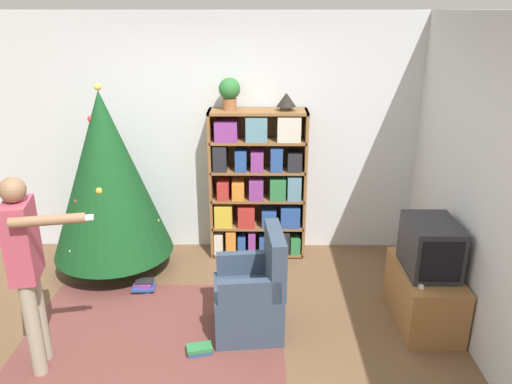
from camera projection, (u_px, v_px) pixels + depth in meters
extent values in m
plane|color=brown|center=(200.00, 349.00, 4.06)|extent=(14.00, 14.00, 0.00)
cube|color=silver|center=(216.00, 136.00, 5.46)|extent=(8.00, 0.10, 2.60)
cube|color=silver|center=(502.00, 202.00, 3.59)|extent=(0.10, 8.00, 2.60)
cube|color=brown|center=(151.00, 346.00, 4.10)|extent=(2.19, 1.92, 0.01)
cube|color=brown|center=(212.00, 185.00, 5.41)|extent=(0.03, 0.33, 1.63)
cube|color=brown|center=(304.00, 185.00, 5.40)|extent=(0.03, 0.33, 1.63)
cube|color=brown|center=(258.00, 112.00, 5.13)|extent=(1.03, 0.33, 0.03)
cube|color=brown|center=(258.00, 180.00, 5.55)|extent=(1.03, 0.01, 1.63)
cube|color=brown|center=(258.00, 250.00, 5.67)|extent=(1.00, 0.33, 0.03)
cube|color=beige|center=(219.00, 241.00, 5.60)|extent=(0.09, 0.27, 0.23)
cube|color=orange|center=(231.00, 238.00, 5.61)|extent=(0.11, 0.30, 0.27)
cube|color=#284C93|center=(242.00, 241.00, 5.63)|extent=(0.08, 0.31, 0.19)
cube|color=#843889|center=(252.00, 240.00, 5.60)|extent=(0.08, 0.28, 0.24)
cube|color=#284C93|center=(264.00, 243.00, 5.60)|extent=(0.10, 0.25, 0.19)
cube|color=#284C93|center=(274.00, 238.00, 5.61)|extent=(0.09, 0.31, 0.27)
cube|color=#232328|center=(285.00, 240.00, 5.58)|extent=(0.09, 0.24, 0.26)
cube|color=#2D7A42|center=(295.00, 243.00, 5.60)|extent=(0.11, 0.26, 0.18)
cube|color=brown|center=(258.00, 224.00, 5.56)|extent=(1.00, 0.33, 0.03)
cube|color=gold|center=(224.00, 214.00, 5.47)|extent=(0.19, 0.24, 0.25)
cube|color=#B22D28|center=(247.00, 214.00, 5.51)|extent=(0.18, 0.31, 0.23)
cube|color=#284C93|center=(269.00, 216.00, 5.51)|extent=(0.16, 0.31, 0.18)
cube|color=#284C93|center=(290.00, 214.00, 5.50)|extent=(0.21, 0.29, 0.22)
cube|color=brown|center=(258.00, 197.00, 5.45)|extent=(1.00, 0.33, 0.03)
cube|color=#B22D28|center=(224.00, 188.00, 5.40)|extent=(0.12, 0.29, 0.19)
cube|color=orange|center=(238.00, 189.00, 5.39)|extent=(0.13, 0.27, 0.19)
cube|color=#843889|center=(256.00, 188.00, 5.38)|extent=(0.15, 0.27, 0.22)
cube|color=#2D7A42|center=(278.00, 187.00, 5.39)|extent=(0.17, 0.29, 0.23)
cube|color=#5B899E|center=(294.00, 185.00, 5.39)|extent=(0.14, 0.31, 0.26)
cube|color=brown|center=(258.00, 169.00, 5.34)|extent=(1.00, 0.33, 0.03)
cube|color=#232328|center=(221.00, 156.00, 5.29)|extent=(0.14, 0.32, 0.27)
cube|color=#284C93|center=(241.00, 159.00, 5.27)|extent=(0.12, 0.27, 0.22)
cube|color=#843889|center=(257.00, 159.00, 5.28)|extent=(0.13, 0.30, 0.20)
cube|color=#284C93|center=(276.00, 158.00, 5.27)|extent=(0.13, 0.28, 0.25)
cube|color=#232328|center=(294.00, 161.00, 5.25)|extent=(0.15, 0.24, 0.19)
cube|color=brown|center=(258.00, 140.00, 5.23)|extent=(1.00, 0.33, 0.03)
cube|color=#843889|center=(226.00, 130.00, 5.18)|extent=(0.23, 0.31, 0.20)
cube|color=#5B899E|center=(256.00, 127.00, 5.17)|extent=(0.22, 0.30, 0.26)
cube|color=beige|center=(289.00, 127.00, 5.16)|extent=(0.24, 0.30, 0.26)
cube|color=#996638|center=(424.00, 295.00, 4.36)|extent=(0.48, 0.87, 0.50)
cube|color=#28282D|center=(430.00, 246.00, 4.20)|extent=(0.40, 0.55, 0.45)
cube|color=black|center=(442.00, 262.00, 3.93)|extent=(0.33, 0.01, 0.35)
cube|color=white|center=(420.00, 284.00, 4.02)|extent=(0.04, 0.12, 0.02)
cylinder|color=#4C3323|center=(117.00, 265.00, 5.30)|extent=(0.36, 0.36, 0.10)
cylinder|color=brown|center=(116.00, 255.00, 5.26)|extent=(0.08, 0.08, 0.12)
cone|color=#14471E|center=(107.00, 175.00, 4.95)|extent=(1.21, 1.21, 1.67)
sphere|color=red|center=(77.00, 201.00, 4.77)|extent=(0.05, 0.05, 0.05)
sphere|color=#335BB2|center=(75.00, 197.00, 5.10)|extent=(0.05, 0.05, 0.05)
sphere|color=red|center=(91.00, 119.00, 4.74)|extent=(0.06, 0.06, 0.06)
sphere|color=silver|center=(133.00, 182.00, 5.29)|extent=(0.06, 0.06, 0.06)
sphere|color=gold|center=(99.00, 191.00, 4.68)|extent=(0.07, 0.07, 0.07)
sphere|color=silver|center=(72.00, 251.00, 4.78)|extent=(0.05, 0.05, 0.05)
sphere|color=silver|center=(96.00, 217.00, 5.54)|extent=(0.07, 0.07, 0.07)
sphere|color=gold|center=(157.00, 221.00, 5.13)|extent=(0.06, 0.06, 0.06)
sphere|color=silver|center=(77.00, 201.00, 5.19)|extent=(0.06, 0.06, 0.06)
sphere|color=silver|center=(125.00, 154.00, 5.06)|extent=(0.05, 0.05, 0.05)
sphere|color=#E5CC4C|center=(97.00, 87.00, 4.65)|extent=(0.07, 0.07, 0.07)
cube|color=#334256|center=(248.00, 309.00, 4.24)|extent=(0.61, 0.61, 0.42)
cube|color=#334256|center=(275.00, 259.00, 4.10)|extent=(0.18, 0.57, 0.50)
cube|color=#334256|center=(245.00, 263.00, 4.36)|extent=(0.51, 0.13, 0.20)
cube|color=#334256|center=(250.00, 292.00, 3.91)|extent=(0.51, 0.13, 0.20)
cylinder|color=#9E937F|center=(39.00, 315.00, 3.84)|extent=(0.11, 0.11, 0.78)
cylinder|color=#9E937F|center=(34.00, 329.00, 3.67)|extent=(0.11, 0.11, 0.78)
cube|color=#AD4256|center=(22.00, 241.00, 3.52)|extent=(0.24, 0.35, 0.58)
cylinder|color=#8C6647|center=(29.00, 233.00, 3.71)|extent=(0.07, 0.07, 0.47)
cylinder|color=#8C6647|center=(47.00, 220.00, 3.30)|extent=(0.48, 0.16, 0.07)
cube|color=white|center=(85.00, 218.00, 3.34)|extent=(0.11, 0.06, 0.03)
sphere|color=#8C6647|center=(13.00, 190.00, 3.39)|extent=(0.18, 0.18, 0.18)
cylinder|color=#935B38|center=(230.00, 104.00, 5.10)|extent=(0.14, 0.14, 0.12)
sphere|color=#2D7033|center=(229.00, 89.00, 5.05)|extent=(0.22, 0.22, 0.22)
cylinder|color=#473828|center=(286.00, 108.00, 5.11)|extent=(0.12, 0.12, 0.04)
cone|color=black|center=(286.00, 100.00, 5.08)|extent=(0.20, 0.20, 0.14)
cube|color=#284C93|center=(146.00, 289.00, 4.90)|extent=(0.17, 0.16, 0.03)
cube|color=#284C93|center=(144.00, 287.00, 4.89)|extent=(0.23, 0.17, 0.03)
cube|color=#843889|center=(144.00, 284.00, 4.87)|extent=(0.18, 0.13, 0.04)
cube|color=#232328|center=(145.00, 281.00, 4.87)|extent=(0.18, 0.12, 0.02)
cube|color=#284C93|center=(199.00, 351.00, 4.01)|extent=(0.21, 0.15, 0.03)
cube|color=#2D7A42|center=(199.00, 348.00, 4.00)|extent=(0.22, 0.16, 0.03)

